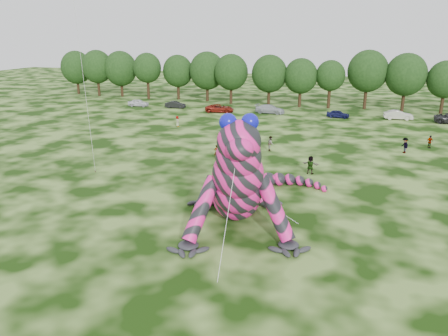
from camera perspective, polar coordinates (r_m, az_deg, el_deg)
name	(u,v)px	position (r m, az deg, el deg)	size (l,w,h in m)	color
ground	(227,245)	(29.35, 0.44, -10.09)	(240.00, 240.00, 0.00)	#16330A
inflatable_gecko	(236,161)	(32.55, 1.59, 0.98)	(14.64, 17.39, 8.69)	#EB1D88
tree_0	(77,72)	(105.10, -18.68, 11.74)	(6.91, 6.22, 9.51)	black
tree_1	(98,73)	(100.54, -16.19, 11.82)	(6.74, 6.07, 9.81)	black
tree_2	(121,74)	(98.26, -13.32, 11.88)	(7.04, 6.34, 9.64)	black
tree_3	(148,76)	(93.20, -9.94, 11.74)	(5.81, 5.23, 9.44)	black
tree_4	(178,77)	(92.02, -6.03, 11.70)	(6.22, 5.60, 9.06)	black
tree_5	(207,77)	(89.26, -2.21, 11.85)	(7.16, 6.44, 9.80)	black
tree_6	(231,79)	(85.82, 0.93, 11.53)	(6.52, 5.86, 9.49)	black
tree_7	(269,80)	(84.02, 5.92, 11.31)	(6.68, 6.01, 9.48)	black
tree_8	(300,83)	(83.17, 9.96, 10.90)	(6.14, 5.53, 8.94)	black
tree_9	(330,84)	(82.93, 13.66, 10.57)	(5.27, 4.74, 8.68)	black
tree_10	(367,80)	(83.77, 18.17, 10.89)	(7.09, 6.38, 10.50)	black
tree_11	(405,82)	(83.61, 22.59, 10.28)	(7.01, 6.31, 10.07)	black
tree_12	(444,87)	(83.89, 26.84, 9.38)	(5.99, 5.39, 8.97)	black
car_0	(138,103)	(84.78, -11.13, 8.36)	(1.56, 3.88, 1.32)	white
car_1	(175,105)	(81.79, -6.37, 8.22)	(1.31, 3.77, 1.24)	black
car_2	(220,108)	(76.92, -0.58, 7.80)	(2.31, 5.00, 1.39)	maroon
car_3	(270,109)	(76.29, 6.02, 7.66)	(2.07, 5.10, 1.48)	#ACB2B6
car_4	(338,114)	(74.36, 14.67, 6.85)	(1.47, 3.65, 1.24)	#141747
car_5	(398,115)	(75.80, 21.80, 6.45)	(1.55, 4.45, 1.46)	beige
spectator_2	(405,145)	(54.86, 22.54, 2.75)	(1.18, 0.68, 1.82)	gray
spectator_0	(217,152)	(48.20, -0.95, 2.10)	(0.60, 0.39, 1.64)	gray
spectator_3	(430,142)	(58.48, 25.28, 3.12)	(0.91, 0.38, 1.56)	gray
spectator_5	(310,165)	(44.01, 11.22, 0.39)	(1.70, 0.54, 1.84)	gray
spectator_1	(271,143)	(51.97, 6.11, 3.21)	(0.86, 0.67, 1.76)	gray
spectator_4	(177,121)	(65.51, -6.10, 6.09)	(0.77, 0.50, 1.57)	gray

